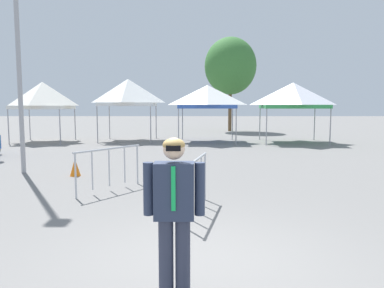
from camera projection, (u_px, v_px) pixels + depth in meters
ground_plane at (203, 264)px, 4.99m from camera, size 140.00×140.00×0.00m
canopy_tent_right_of_center at (43, 96)px, 21.46m from camera, size 3.00×3.00×3.47m
canopy_tent_behind_left at (128, 93)px, 22.13m from camera, size 3.15×3.15×3.68m
canopy_tent_behind_right at (207, 97)px, 21.44m from camera, size 3.38×3.38×3.28m
canopy_tent_far_right at (293, 96)px, 21.08m from camera, size 3.71×3.71×3.41m
person_foreground at (174, 208)px, 3.93m from camera, size 0.65×0.26×1.78m
tree_behind_tents_right at (230, 66)px, 30.28m from camera, size 4.20×4.20×7.63m
crowd_barrier_by_lift at (109, 161)px, 9.19m from camera, size 1.25×1.74×1.08m
crowd_barrier_near_person at (196, 175)px, 7.32m from camera, size 0.46×2.07×1.08m
traffic_cone_lot_center at (75, 167)px, 11.18m from camera, size 0.32×0.32×0.53m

